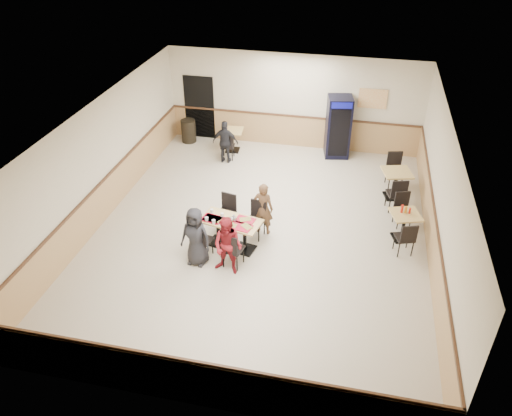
% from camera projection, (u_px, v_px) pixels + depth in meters
% --- Properties ---
extents(ground, '(10.00, 10.00, 0.00)m').
position_uv_depth(ground, '(260.00, 232.00, 12.31)').
color(ground, beige).
rests_on(ground, ground).
extents(room_shell, '(10.00, 10.00, 10.00)m').
position_uv_depth(room_shell, '(342.00, 170.00, 13.76)').
color(room_shell, silver).
rests_on(room_shell, ground).
extents(main_table, '(1.50, 0.96, 0.74)m').
position_uv_depth(main_table, '(231.00, 229.00, 11.55)').
color(main_table, black).
rests_on(main_table, ground).
extents(main_chairs, '(1.53, 1.84, 0.94)m').
position_uv_depth(main_chairs, '(229.00, 229.00, 11.58)').
color(main_chairs, black).
rests_on(main_chairs, ground).
extents(diner_woman_left, '(0.74, 0.53, 1.42)m').
position_uv_depth(diner_woman_left, '(196.00, 237.00, 10.95)').
color(diner_woman_left, black).
rests_on(diner_woman_left, ground).
extents(diner_woman_right, '(0.76, 0.65, 1.39)m').
position_uv_depth(diner_woman_right, '(228.00, 246.00, 10.68)').
color(diner_woman_right, maroon).
rests_on(diner_woman_right, ground).
extents(diner_man_opposite, '(0.53, 0.37, 1.36)m').
position_uv_depth(diner_man_opposite, '(263.00, 209.00, 11.94)').
color(diner_man_opposite, brown).
rests_on(diner_man_opposite, ground).
extents(lone_diner, '(0.80, 0.36, 1.34)m').
position_uv_depth(lone_diner, '(225.00, 142.00, 15.05)').
color(lone_diner, black).
rests_on(lone_diner, ground).
extents(tabletop_clutter, '(1.27, 0.68, 0.12)m').
position_uv_depth(tabletop_clutter, '(229.00, 221.00, 11.37)').
color(tabletop_clutter, '#AA0B23').
rests_on(tabletop_clutter, main_table).
extents(side_table_near, '(0.83, 0.83, 0.71)m').
position_uv_depth(side_table_near, '(404.00, 222.00, 11.83)').
color(side_table_near, black).
rests_on(side_table_near, ground).
extents(side_table_near_chair_south, '(0.52, 0.52, 0.90)m').
position_uv_depth(side_table_near_chair_south, '(405.00, 237.00, 11.38)').
color(side_table_near_chair_south, black).
rests_on(side_table_near_chair_south, ground).
extents(side_table_near_chair_north, '(0.52, 0.52, 0.90)m').
position_uv_depth(side_table_near_chair_north, '(403.00, 210.00, 12.31)').
color(side_table_near_chair_north, black).
rests_on(side_table_near_chair_north, ground).
extents(side_table_far, '(0.90, 0.90, 0.79)m').
position_uv_depth(side_table_far, '(396.00, 180.00, 13.40)').
color(side_table_far, black).
rests_on(side_table_far, ground).
extents(side_table_far_chair_south, '(0.56, 0.56, 1.00)m').
position_uv_depth(side_table_far_chair_south, '(396.00, 193.00, 12.90)').
color(side_table_far_chair_south, black).
rests_on(side_table_far_chair_south, ground).
extents(side_table_far_chair_north, '(0.56, 0.56, 1.00)m').
position_uv_depth(side_table_far_chair_north, '(395.00, 170.00, 13.93)').
color(side_table_far_chair_north, black).
rests_on(side_table_far_chair_north, ground).
extents(condiment_caddy, '(0.23, 0.06, 0.20)m').
position_uv_depth(condiment_caddy, '(405.00, 209.00, 11.70)').
color(condiment_caddy, red).
rests_on(condiment_caddy, side_table_near).
extents(back_table, '(0.72, 0.72, 0.71)m').
position_uv_depth(back_table, '(232.00, 137.00, 15.81)').
color(back_table, black).
rests_on(back_table, ground).
extents(back_table_chair_lone, '(0.45, 0.45, 0.90)m').
position_uv_depth(back_table_chair_lone, '(228.00, 145.00, 15.36)').
color(back_table_chair_lone, black).
rests_on(back_table_chair_lone, ground).
extents(pepsi_cooler, '(0.84, 0.84, 1.91)m').
position_uv_depth(pepsi_cooler, '(338.00, 127.00, 15.28)').
color(pepsi_cooler, black).
rests_on(pepsi_cooler, ground).
extents(trash_bin, '(0.48, 0.48, 0.75)m').
position_uv_depth(trash_bin, '(189.00, 131.00, 16.44)').
color(trash_bin, black).
rests_on(trash_bin, ground).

